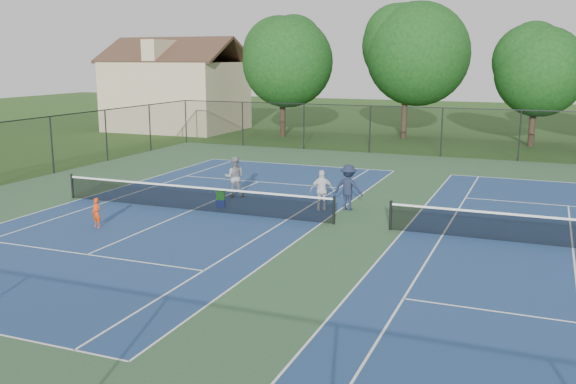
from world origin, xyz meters
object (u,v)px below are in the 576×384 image
at_px(child_player, 96,213).
at_px(tree_back_a, 283,57).
at_px(tree_back_c, 537,65).
at_px(instructor, 234,177).
at_px(bystander_a, 322,190).
at_px(ball_crate, 221,203).
at_px(clapboard_house, 177,93).
at_px(bystander_b, 348,187).
at_px(tree_back_b, 407,49).
at_px(ball_hopper, 221,195).

bearing_deg(child_player, tree_back_a, 110.90).
bearing_deg(tree_back_c, instructor, -117.56).
bearing_deg(bystander_a, ball_crate, -7.96).
distance_m(clapboard_house, child_player, 32.00).
bearing_deg(bystander_b, tree_back_b, -77.53).
bearing_deg(tree_back_a, clapboard_house, 174.29).
height_order(instructor, ball_crate, instructor).
distance_m(instructor, bystander_b, 5.33).
relative_size(tree_back_a, bystander_b, 4.99).
bearing_deg(tree_back_b, clapboard_house, -176.99).
relative_size(clapboard_house, ball_crate, 31.10).
bearing_deg(tree_back_a, tree_back_b, 12.53).
height_order(tree_back_b, instructor, tree_back_b).
bearing_deg(instructor, ball_crate, 77.76).
xyz_separation_m(tree_back_c, clapboard_house, (-28.00, -0.00, -2.39)).
height_order(child_player, bystander_b, bystander_b).
distance_m(tree_back_a, ball_hopper, 24.72).
bearing_deg(bystander_a, tree_back_c, -130.22).
bearing_deg(bystander_b, ball_crate, 22.93).
bearing_deg(bystander_a, clapboard_house, -70.82).
bearing_deg(bystander_a, tree_back_b, -108.59).
xyz_separation_m(tree_back_c, bystander_b, (-6.24, -22.59, -4.56)).
relative_size(bystander_a, bystander_b, 0.89).
bearing_deg(tree_back_a, ball_crate, -73.56).
bearing_deg(child_player, clapboard_house, 128.68).
height_order(tree_back_a, ball_crate, tree_back_a).
distance_m(tree_back_b, instructor, 23.95).
distance_m(instructor, ball_hopper, 2.06).
bearing_deg(tree_back_c, tree_back_b, 173.66).
xyz_separation_m(clapboard_house, ball_crate, (16.82, -24.11, -2.93)).
height_order(child_player, bystander_a, bystander_a).
distance_m(tree_back_a, clapboard_house, 10.47).
relative_size(bystander_b, ball_crate, 5.29).
height_order(tree_back_b, ball_crate, tree_back_b).
bearing_deg(clapboard_house, bystander_b, -46.07).
relative_size(bystander_a, ball_hopper, 4.50).
xyz_separation_m(tree_back_a, instructor, (6.45, -21.12, -5.15)).
bearing_deg(tree_back_c, ball_hopper, -114.88).
distance_m(bystander_a, ball_hopper, 4.14).
distance_m(clapboard_house, ball_crate, 29.54).
height_order(tree_back_a, clapboard_house, tree_back_a).
relative_size(tree_back_a, ball_hopper, 25.21).
bearing_deg(tree_back_c, bystander_a, -107.32).
relative_size(bystander_b, ball_hopper, 5.06).
height_order(tree_back_a, ball_hopper, tree_back_a).
bearing_deg(clapboard_house, tree_back_c, 0.00).
height_order(tree_back_a, tree_back_b, tree_back_b).
relative_size(tree_back_c, bystander_a, 5.14).
bearing_deg(tree_back_b, ball_hopper, -94.96).
bearing_deg(tree_back_a, ball_hopper, -73.56).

